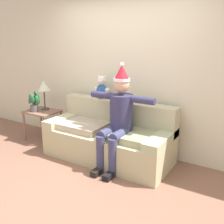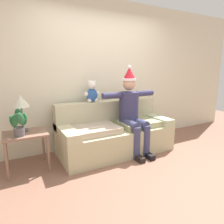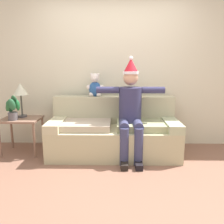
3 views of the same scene
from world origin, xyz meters
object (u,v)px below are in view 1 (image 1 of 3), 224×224
object	(u,v)px
couch	(110,137)
person_seated	(118,116)
potted_plant	(34,102)
teddy_bear	(102,88)
table_lamp	(44,87)
side_table	(42,115)

from	to	relation	value
couch	person_seated	distance (m)	0.53
person_seated	potted_plant	bearing A→B (deg)	178.33
teddy_bear	potted_plant	world-z (taller)	teddy_bear
person_seated	table_lamp	size ratio (longest dim) A/B	2.80
couch	person_seated	xyz separation A→B (m)	(0.25, -0.17, 0.43)
teddy_bear	potted_plant	size ratio (longest dim) A/B	0.99
teddy_bear	table_lamp	xyz separation A→B (m)	(-1.16, -0.17, -0.06)
teddy_bear	side_table	bearing A→B (deg)	-166.88
person_seated	table_lamp	world-z (taller)	person_seated
couch	teddy_bear	bearing A→B (deg)	140.82
person_seated	side_table	xyz separation A→B (m)	(-1.71, 0.15, -0.29)
teddy_bear	potted_plant	distance (m)	1.31
side_table	potted_plant	size ratio (longest dim) A/B	1.53
couch	side_table	size ratio (longest dim) A/B	3.34
person_seated	potted_plant	xyz separation A→B (m)	(-1.79, 0.05, -0.02)
person_seated	side_table	bearing A→B (deg)	174.86
person_seated	teddy_bear	bearing A→B (deg)	143.05
couch	teddy_bear	xyz separation A→B (m)	(-0.31, 0.25, 0.71)
table_lamp	teddy_bear	bearing A→B (deg)	8.44
person_seated	teddy_bear	world-z (taller)	person_seated
person_seated	teddy_bear	distance (m)	0.76
couch	table_lamp	world-z (taller)	table_lamp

